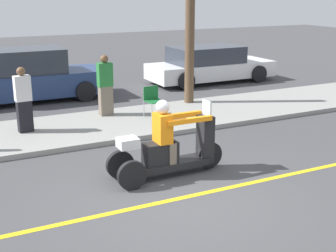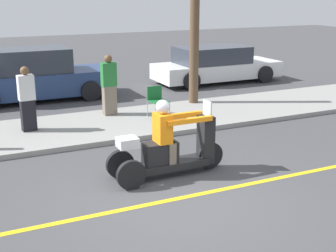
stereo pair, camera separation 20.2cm
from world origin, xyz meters
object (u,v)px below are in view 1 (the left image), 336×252
at_px(motorcycle_trike, 169,149).
at_px(parked_car_lot_right, 209,65).
at_px(spectator_by_tree, 105,86).
at_px(spectator_end_of_line, 23,101).
at_px(parked_car_lot_left, 27,77).
at_px(tree_trunk, 190,43).
at_px(folding_chair_curbside, 153,98).

bearing_deg(motorcycle_trike, parked_car_lot_right, 54.07).
bearing_deg(parked_car_lot_right, spectator_by_tree, -147.94).
distance_m(spectator_end_of_line, parked_car_lot_left, 3.88).
height_order(spectator_end_of_line, tree_trunk, tree_trunk).
xyz_separation_m(motorcycle_trike, tree_trunk, (3.03, 4.68, 1.37)).
bearing_deg(folding_chair_curbside, motorcycle_trike, -110.39).
height_order(motorcycle_trike, folding_chair_curbside, motorcycle_trike).
distance_m(motorcycle_trike, folding_chair_curbside, 3.87).
xyz_separation_m(folding_chair_curbside, tree_trunk, (1.68, 1.05, 1.29)).
bearing_deg(folding_chair_curbside, spectator_end_of_line, 177.55).
relative_size(motorcycle_trike, tree_trunk, 0.65).
distance_m(motorcycle_trike, tree_trunk, 5.75).
height_order(parked_car_lot_left, tree_trunk, tree_trunk).
bearing_deg(motorcycle_trike, folding_chair_curbside, 69.61).
relative_size(motorcycle_trike, spectator_end_of_line, 1.47).
height_order(spectator_end_of_line, folding_chair_curbside, spectator_end_of_line).
xyz_separation_m(spectator_end_of_line, folding_chair_curbside, (3.33, -0.14, -0.25)).
bearing_deg(spectator_end_of_line, parked_car_lot_left, 78.48).
xyz_separation_m(spectator_by_tree, folding_chair_curbside, (1.07, -0.75, -0.29)).
xyz_separation_m(spectator_end_of_line, parked_car_lot_right, (7.57, 3.94, -0.23)).
relative_size(spectator_end_of_line, folding_chair_curbside, 1.92).
bearing_deg(folding_chair_curbside, parked_car_lot_left, 122.97).
relative_size(motorcycle_trike, spectator_by_tree, 1.41).
height_order(parked_car_lot_right, tree_trunk, tree_trunk).
bearing_deg(parked_car_lot_left, tree_trunk, -34.26).
relative_size(parked_car_lot_left, parked_car_lot_right, 0.97).
bearing_deg(tree_trunk, parked_car_lot_right, 49.83).
distance_m(parked_car_lot_left, tree_trunk, 5.26).
height_order(folding_chair_curbside, tree_trunk, tree_trunk).
bearing_deg(parked_car_lot_right, motorcycle_trike, -125.93).
bearing_deg(parked_car_lot_left, folding_chair_curbside, -57.03).
bearing_deg(parked_car_lot_left, spectator_by_tree, -65.04).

